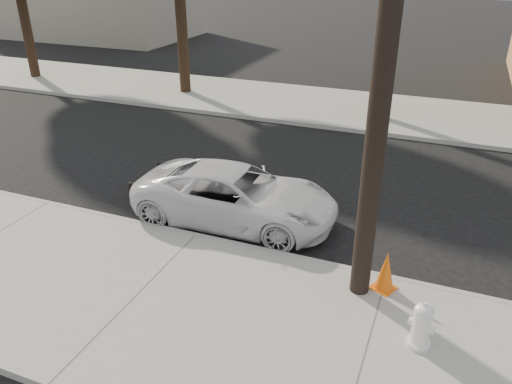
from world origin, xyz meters
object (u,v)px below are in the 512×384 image
police_cruiser (236,195)px  traffic_cone (386,271)px  fire_hydrant (421,326)px  utility_pole (389,23)px

police_cruiser → traffic_cone: size_ratio=6.14×
fire_hydrant → utility_pole: bearing=154.2°
police_cruiser → fire_hydrant: size_ratio=6.06×
utility_pole → fire_hydrant: utility_pole is taller
fire_hydrant → traffic_cone: bearing=137.2°
police_cruiser → fire_hydrant: (4.28, -2.76, -0.12)m
utility_pole → police_cruiser: size_ratio=1.96×
fire_hydrant → traffic_cone: fire_hydrant is taller
police_cruiser → fire_hydrant: bearing=-124.5°
utility_pole → traffic_cone: size_ratio=12.05×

